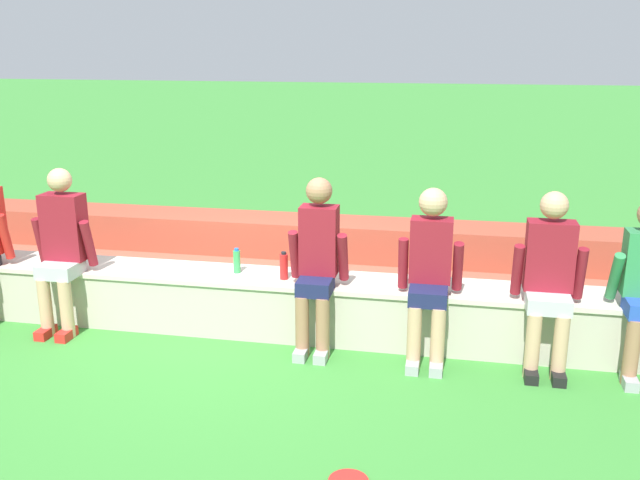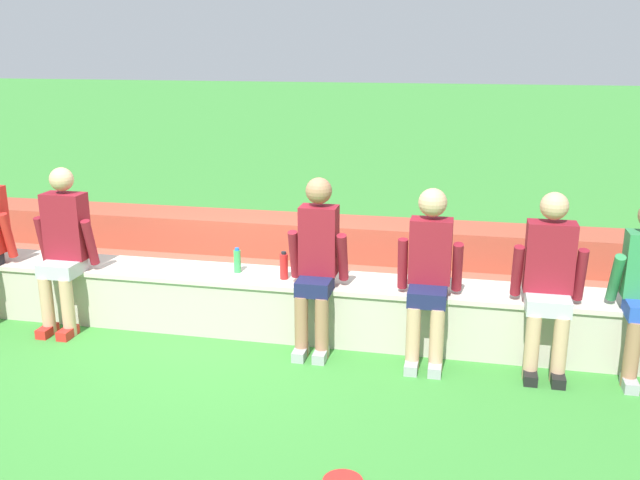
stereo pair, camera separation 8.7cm
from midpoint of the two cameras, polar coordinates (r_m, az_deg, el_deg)
The scene contains 10 objects.
ground_plane at distance 6.09m, azimuth -7.18°, elevation -8.06°, with size 80.00×80.00×0.00m, color #388433.
stone_seating_wall at distance 6.21m, azimuth -6.50°, elevation -4.82°, with size 8.87×0.55×0.52m.
brick_bleachers at distance 7.12m, azimuth -3.89°, elevation -1.79°, with size 10.46×1.14×0.72m.
person_left_of_center at distance 6.44m, azimuth -19.86°, elevation -0.36°, with size 0.54×0.50×1.43m.
person_center at distance 5.63m, azimuth 0.17°, elevation -1.68°, with size 0.48×0.53×1.42m.
person_right_of_center at distance 5.51m, azimuth 9.35°, elevation -2.50°, with size 0.51×0.57×1.38m.
person_far_right at distance 5.54m, azimuth 18.63°, elevation -2.97°, with size 0.54×0.53×1.39m.
water_bottle_center_gap at distance 5.91m, azimuth -2.55°, elevation -2.14°, with size 0.07×0.07×0.24m.
water_bottle_mid_left at distance 6.11m, azimuth -6.37°, elevation -1.70°, with size 0.06×0.06×0.22m.
plastic_cup_left_end at distance 6.89m, azimuth -20.32°, elevation -1.02°, with size 0.09×0.09×0.11m, color white.
Camera 2 is at (1.94, -5.23, 2.45)m, focal length 39.16 mm.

